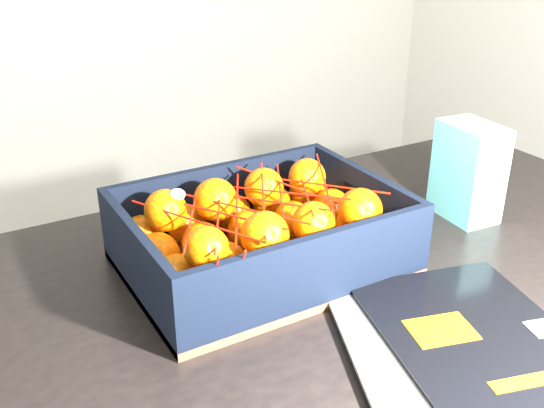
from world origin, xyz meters
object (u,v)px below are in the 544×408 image
produce_crate (261,245)px  magazine_stack (463,345)px  table (363,340)px  retail_carton (468,171)px

produce_crate → magazine_stack: bearing=-69.6°
table → retail_carton: 0.33m
magazine_stack → produce_crate: produce_crate is taller
produce_crate → retail_carton: retail_carton is taller
table → magazine_stack: bearing=-89.9°
magazine_stack → retail_carton: bearing=44.4°
magazine_stack → produce_crate: 0.30m
magazine_stack → retail_carton: size_ratio=2.16×
table → magazine_stack: 0.20m
magazine_stack → retail_carton: retail_carton is taller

